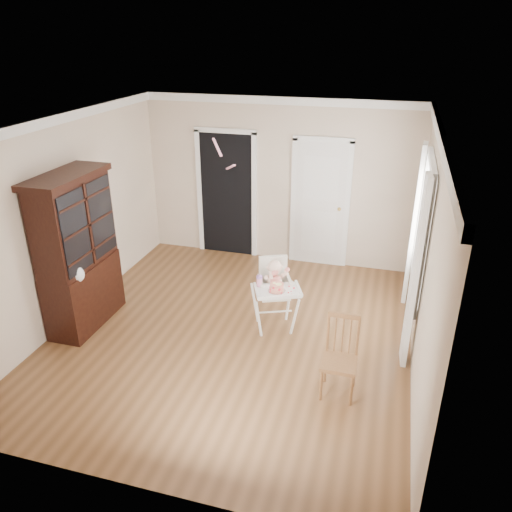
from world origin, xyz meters
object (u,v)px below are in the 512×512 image
(cake, at_px, (277,287))
(dining_chair, at_px, (340,359))
(high_chair, at_px, (275,287))
(sippy_cup, at_px, (259,281))
(china_cabinet, at_px, (78,252))

(cake, distance_m, dining_chair, 1.25)
(high_chair, relative_size, cake, 4.51)
(sippy_cup, bearing_deg, china_cabinet, -171.12)
(cake, xyz_separation_m, sippy_cup, (-0.24, 0.06, 0.03))
(high_chair, bearing_deg, sippy_cup, -155.40)
(high_chair, distance_m, sippy_cup, 0.28)
(dining_chair, bearing_deg, china_cabinet, 171.34)
(cake, xyz_separation_m, china_cabinet, (-2.56, -0.30, 0.29))
(high_chair, xyz_separation_m, cake, (0.08, -0.24, 0.13))
(high_chair, distance_m, cake, 0.28)
(cake, bearing_deg, sippy_cup, 165.12)
(high_chair, relative_size, china_cabinet, 0.48)
(cake, height_order, sippy_cup, sippy_cup)
(cake, distance_m, china_cabinet, 2.59)
(sippy_cup, relative_size, china_cabinet, 0.09)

